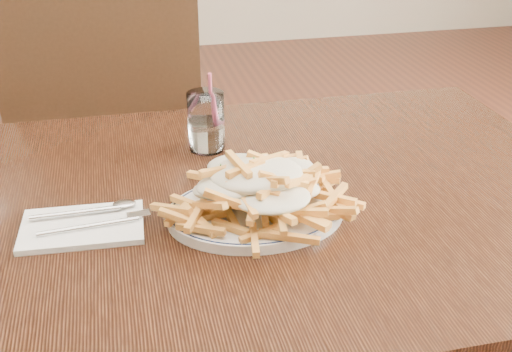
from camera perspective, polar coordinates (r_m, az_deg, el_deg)
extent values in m
cube|color=black|center=(1.04, -1.42, -2.73)|extent=(1.20, 0.80, 0.04)
cylinder|color=black|center=(1.69, 14.90, -5.74)|extent=(0.05, 0.05, 0.71)
cube|color=#321F10|center=(1.87, -11.91, 2.53)|extent=(0.54, 0.54, 0.05)
cube|color=#321F10|center=(1.57, -13.70, 8.58)|extent=(0.48, 0.11, 0.52)
cylinder|color=#321F10|center=(2.15, -5.35, -1.11)|extent=(0.04, 0.04, 0.46)
cylinder|color=#321F10|center=(2.20, -16.00, -1.50)|extent=(0.04, 0.04, 0.46)
cylinder|color=#321F10|center=(1.80, -5.34, -7.27)|extent=(0.04, 0.04, 0.46)
cylinder|color=#321F10|center=(1.86, -18.07, -7.54)|extent=(0.04, 0.04, 0.46)
torus|color=black|center=(0.97, 0.00, -2.97)|extent=(0.29, 0.29, 0.01)
ellipsoid|color=silver|center=(0.94, 0.00, 0.42)|extent=(0.24, 0.22, 0.03)
cube|color=white|center=(0.98, -15.17, -4.35)|extent=(0.18, 0.12, 0.01)
cylinder|color=white|center=(1.18, -4.46, 4.87)|extent=(0.07, 0.07, 0.11)
cylinder|color=white|center=(1.19, -4.41, 3.69)|extent=(0.06, 0.06, 0.05)
cylinder|color=#F55D84|center=(1.18, -4.02, 6.03)|extent=(0.01, 0.04, 0.14)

